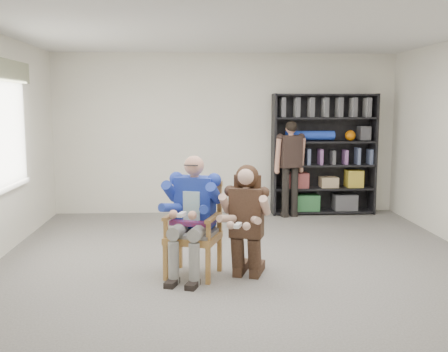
{
  "coord_description": "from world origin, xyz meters",
  "views": [
    {
      "loc": [
        -0.56,
        -5.72,
        1.92
      ],
      "look_at": [
        -0.2,
        0.6,
        1.05
      ],
      "focal_mm": 42.0,
      "sensor_mm": 36.0,
      "label": 1
    }
  ],
  "objects_px": {
    "seated_man": "(193,216)",
    "armchair": "(193,230)",
    "kneeling_woman": "(246,223)",
    "bookshelf": "(324,154)",
    "standing_man": "(290,169)"
  },
  "relations": [
    {
      "from": "seated_man",
      "to": "kneeling_woman",
      "type": "bearing_deg",
      "value": 6.57
    },
    {
      "from": "kneeling_woman",
      "to": "standing_man",
      "type": "relative_size",
      "value": 0.76
    },
    {
      "from": "bookshelf",
      "to": "standing_man",
      "type": "xyz_separation_m",
      "value": [
        -0.63,
        -0.25,
        -0.23
      ]
    },
    {
      "from": "seated_man",
      "to": "kneeling_woman",
      "type": "relative_size",
      "value": 1.09
    },
    {
      "from": "seated_man",
      "to": "bookshelf",
      "type": "xyz_separation_m",
      "value": [
        2.28,
        3.28,
        0.36
      ]
    },
    {
      "from": "seated_man",
      "to": "standing_man",
      "type": "relative_size",
      "value": 0.83
    },
    {
      "from": "bookshelf",
      "to": "seated_man",
      "type": "bearing_deg",
      "value": -124.79
    },
    {
      "from": "kneeling_woman",
      "to": "bookshelf",
      "type": "height_order",
      "value": "bookshelf"
    },
    {
      "from": "kneeling_woman",
      "to": "seated_man",
      "type": "bearing_deg",
      "value": -173.43
    },
    {
      "from": "armchair",
      "to": "bookshelf",
      "type": "height_order",
      "value": "bookshelf"
    },
    {
      "from": "seated_man",
      "to": "standing_man",
      "type": "distance_m",
      "value": 3.45
    },
    {
      "from": "seated_man",
      "to": "bookshelf",
      "type": "distance_m",
      "value": 4.01
    },
    {
      "from": "seated_man",
      "to": "armchair",
      "type": "bearing_deg",
      "value": 0.0
    },
    {
      "from": "armchair",
      "to": "standing_man",
      "type": "bearing_deg",
      "value": 79.69
    },
    {
      "from": "kneeling_woman",
      "to": "standing_man",
      "type": "distance_m",
      "value": 3.33
    }
  ]
}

